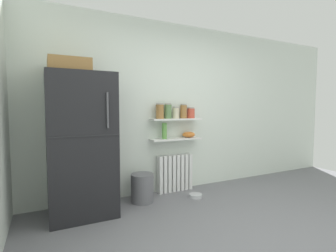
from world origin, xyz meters
TOP-DOWN VIEW (x-y plane):
  - ground_plane at (0.00, 0.50)m, footprint 7.04×7.04m
  - back_wall at (0.00, 2.05)m, footprint 7.04×0.10m
  - refrigerator at (-1.44, 1.66)m, footprint 0.76×0.70m
  - radiator at (-0.01, 1.92)m, footprint 0.57×0.12m
  - wall_shelf_lower at (-0.01, 1.89)m, footprint 0.82×0.22m
  - wall_shelf_upper at (-0.01, 1.89)m, footprint 0.82×0.22m
  - storage_jar_0 at (-0.28, 1.89)m, footprint 0.12×0.12m
  - storage_jar_1 at (-0.15, 1.89)m, footprint 0.11×0.11m
  - storage_jar_2 at (-0.01, 1.89)m, footprint 0.10×0.10m
  - storage_jar_3 at (0.12, 1.89)m, footprint 0.10×0.10m
  - storage_jar_4 at (0.26, 1.89)m, footprint 0.12×0.12m
  - vase at (-0.21, 1.89)m, footprint 0.08×0.08m
  - shelf_bowl at (0.22, 1.89)m, footprint 0.20×0.20m
  - trash_bin at (-0.63, 1.71)m, footprint 0.32×0.32m
  - pet_food_bowl at (0.12, 1.52)m, footprint 0.19×0.19m

SIDE VIEW (x-z plane):
  - ground_plane at x=0.00m, z-range 0.00..0.00m
  - pet_food_bowl at x=0.12m, z-range 0.00..0.05m
  - trash_bin at x=-0.63m, z-range 0.00..0.39m
  - radiator at x=-0.01m, z-range 0.00..0.57m
  - wall_shelf_lower at x=-0.01m, z-range 0.81..0.84m
  - shelf_bowl at x=0.22m, z-range 0.84..0.93m
  - refrigerator at x=-1.44m, z-range -0.04..1.82m
  - vase at x=-0.21m, z-range 0.84..1.08m
  - wall_shelf_upper at x=-0.01m, z-range 1.11..1.14m
  - storage_jar_4 at x=0.26m, z-range 1.14..1.31m
  - storage_jar_2 at x=-0.01m, z-range 1.14..1.32m
  - storage_jar_3 at x=0.12m, z-range 1.14..1.36m
  - storage_jar_0 at x=-0.28m, z-range 1.14..1.37m
  - storage_jar_1 at x=-0.15m, z-range 1.14..1.37m
  - back_wall at x=0.00m, z-range 0.00..2.60m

